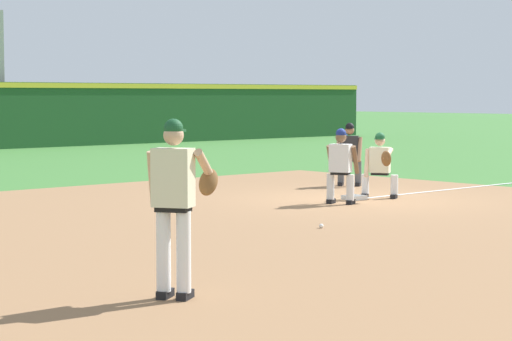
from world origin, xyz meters
TOP-DOWN VIEW (x-y plane):
  - ground_plane at (0.00, 0.00)m, footprint 160.00×160.00m
  - infield_dirt_patch at (-4.32, -2.69)m, footprint 18.00×18.00m
  - first_base_bag at (0.00, 0.00)m, footprint 0.38×0.38m
  - baseball at (-3.58, -2.56)m, footprint 0.07×0.07m
  - pitcher at (-8.60, -5.37)m, footprint 0.84×0.57m
  - first_baseman at (0.58, -0.18)m, footprint 0.82×1.02m
  - baserunner at (-0.80, -0.37)m, footprint 0.60×0.67m
  - umpire at (2.16, 2.12)m, footprint 0.64×0.68m

SIDE VIEW (x-z plane):
  - ground_plane at x=0.00m, z-range 0.00..0.00m
  - infield_dirt_patch at x=-4.32m, z-range 0.00..0.01m
  - baseball at x=-3.58m, z-range 0.00..0.07m
  - first_base_bag at x=0.00m, z-range 0.00..0.09m
  - first_baseman at x=0.58m, z-range 0.06..1.40m
  - baserunner at x=-0.80m, z-range 0.06..1.52m
  - umpire at x=2.16m, z-range 0.06..1.52m
  - pitcher at x=-8.60m, z-range 0.13..1.99m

